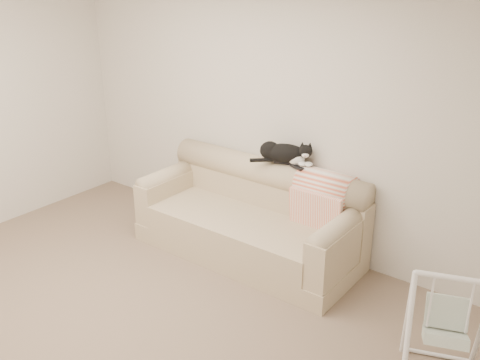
{
  "coord_description": "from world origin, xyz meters",
  "views": [
    {
      "loc": [
        2.82,
        -2.18,
        2.64
      ],
      "look_at": [
        0.19,
        1.27,
        0.9
      ],
      "focal_mm": 40.0,
      "sensor_mm": 36.0,
      "label": 1
    }
  ],
  "objects_px": {
    "remote_b": "(297,167)",
    "tuxedo_cat": "(284,153)",
    "sofa": "(251,219)",
    "remote_a": "(283,162)",
    "baby_swing": "(446,330)"
  },
  "relations": [
    {
      "from": "sofa",
      "to": "remote_a",
      "type": "height_order",
      "value": "remote_a"
    },
    {
      "from": "tuxedo_cat",
      "to": "baby_swing",
      "type": "xyz_separation_m",
      "value": [
        1.87,
        -0.92,
        -0.59
      ]
    },
    {
      "from": "tuxedo_cat",
      "to": "baby_swing",
      "type": "bearing_deg",
      "value": -26.08
    },
    {
      "from": "remote_b",
      "to": "tuxedo_cat",
      "type": "height_order",
      "value": "tuxedo_cat"
    },
    {
      "from": "remote_b",
      "to": "baby_swing",
      "type": "distance_m",
      "value": 2.0
    },
    {
      "from": "tuxedo_cat",
      "to": "baby_swing",
      "type": "distance_m",
      "value": 2.17
    },
    {
      "from": "remote_b",
      "to": "baby_swing",
      "type": "height_order",
      "value": "remote_b"
    },
    {
      "from": "sofa",
      "to": "tuxedo_cat",
      "type": "height_order",
      "value": "tuxedo_cat"
    },
    {
      "from": "remote_a",
      "to": "baby_swing",
      "type": "xyz_separation_m",
      "value": [
        1.88,
        -0.93,
        -0.49
      ]
    },
    {
      "from": "sofa",
      "to": "tuxedo_cat",
      "type": "xyz_separation_m",
      "value": [
        0.21,
        0.23,
        0.66
      ]
    },
    {
      "from": "remote_b",
      "to": "tuxedo_cat",
      "type": "xyz_separation_m",
      "value": [
        -0.16,
        0.02,
        0.1
      ]
    },
    {
      "from": "remote_b",
      "to": "baby_swing",
      "type": "bearing_deg",
      "value": -27.53
    },
    {
      "from": "baby_swing",
      "to": "sofa",
      "type": "bearing_deg",
      "value": 161.77
    },
    {
      "from": "sofa",
      "to": "remote_b",
      "type": "relative_size",
      "value": 12.52
    },
    {
      "from": "remote_b",
      "to": "baby_swing",
      "type": "relative_size",
      "value": 0.21
    }
  ]
}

